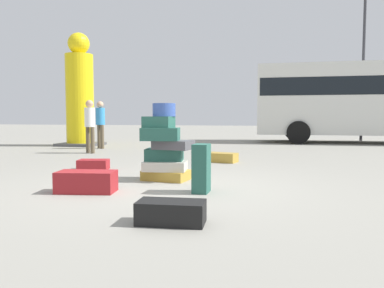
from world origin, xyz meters
TOP-DOWN VIEW (x-y plane):
  - ground_plane at (0.00, 0.00)m, footprint 80.00×80.00m
  - suitcase_tower at (-0.17, 0.57)m, footprint 0.87×0.67m
  - suitcase_tan_foreground_far at (0.33, 3.27)m, footprint 0.87×0.57m
  - suitcase_maroon_upright_blue at (-0.93, -0.67)m, footprint 0.85×0.52m
  - suitcase_black_foreground_near at (0.67, -1.88)m, footprint 0.69×0.39m
  - suitcase_maroon_behind_tower at (-1.93, 1.40)m, footprint 0.65×0.50m
  - suitcase_teal_right_side at (0.64, -0.32)m, footprint 0.22×0.32m
  - person_bearded_onlooker at (-3.68, 4.52)m, footprint 0.32×0.30m
  - person_tourist_with_camera at (-4.13, 6.05)m, footprint 0.30×0.30m
  - yellow_dummy_statue at (-5.47, 7.09)m, footprint 1.40×1.40m
  - parked_bus at (5.31, 11.06)m, footprint 9.15×2.92m
  - lamp_post at (5.19, 12.44)m, footprint 0.36×0.36m

SIDE VIEW (x-z plane):
  - ground_plane at x=0.00m, z-range 0.00..0.00m
  - suitcase_maroon_behind_tower at x=-1.93m, z-range 0.00..0.20m
  - suitcase_tan_foreground_far at x=0.33m, z-range 0.00..0.21m
  - suitcase_black_foreground_near at x=0.67m, z-range 0.00..0.23m
  - suitcase_maroon_upright_blue at x=-0.93m, z-range 0.00..0.30m
  - suitcase_teal_right_side at x=0.64m, z-range 0.00..0.68m
  - suitcase_tower at x=-0.17m, z-range -0.11..1.17m
  - person_bearded_onlooker at x=-3.68m, z-range 0.15..1.69m
  - person_tourist_with_camera at x=-4.13m, z-range 0.15..1.73m
  - yellow_dummy_statue at x=-5.47m, z-range -0.23..3.87m
  - parked_bus at x=5.31m, z-range 0.26..3.41m
  - lamp_post at x=5.19m, z-range 0.97..7.85m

